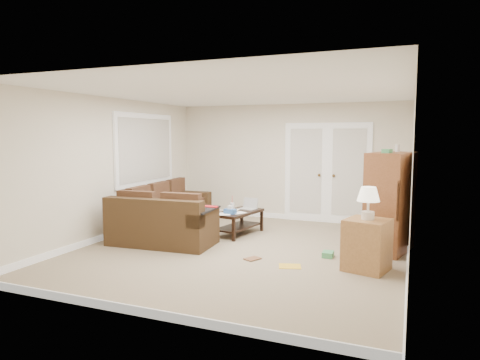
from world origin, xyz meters
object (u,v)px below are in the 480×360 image
at_px(sectional_sofa, 167,218).
at_px(side_cabinet, 367,240).
at_px(coffee_table, 239,222).
at_px(tv_armoire, 390,202).

height_order(sectional_sofa, side_cabinet, side_cabinet).
distance_m(coffee_table, side_cabinet, 2.76).
xyz_separation_m(sectional_sofa, side_cabinet, (3.63, -0.76, 0.09)).
distance_m(sectional_sofa, side_cabinet, 3.71).
relative_size(sectional_sofa, coffee_table, 2.36).
bearing_deg(coffee_table, side_cabinet, -18.04).
bearing_deg(side_cabinet, tv_armoire, 93.76).
xyz_separation_m(tv_armoire, side_cabinet, (-0.23, -1.15, -0.38)).
bearing_deg(tv_armoire, side_cabinet, -87.08).
xyz_separation_m(coffee_table, tv_armoire, (2.65, -0.17, 0.56)).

